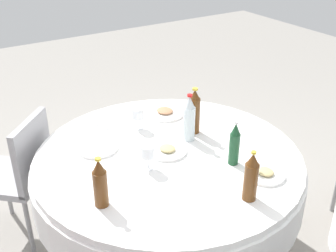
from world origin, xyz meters
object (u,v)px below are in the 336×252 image
at_px(bottle_dark_green_front, 235,144).
at_px(wine_glass_far, 138,114).
at_px(plate_mid, 97,148).
at_px(bottle_clear_north, 189,119).
at_px(bottle_brown_inner, 251,177).
at_px(wine_glass_inner, 148,152).
at_px(dining_table, 168,175).
at_px(plate_rear, 165,113).
at_px(plate_right, 168,151).
at_px(bottle_brown_far, 100,184).
at_px(chair_east, 21,170).
at_px(plate_left, 265,174).
at_px(bottle_brown_south, 194,112).

distance_m(bottle_dark_green_front, wine_glass_far, 0.67).
bearing_deg(plate_mid, bottle_clear_north, 69.92).
distance_m(bottle_brown_inner, wine_glass_inner, 0.55).
bearing_deg(bottle_dark_green_front, dining_table, -136.76).
xyz_separation_m(bottle_brown_inner, plate_rear, (-0.98, 0.14, -0.11)).
relative_size(bottle_dark_green_front, plate_mid, 1.07).
relative_size(dining_table, plate_mid, 6.41).
distance_m(plate_right, plate_rear, 0.49).
distance_m(bottle_dark_green_front, plate_rear, 0.71).
xyz_separation_m(bottle_brown_far, plate_right, (-0.23, 0.51, -0.11)).
bearing_deg(chair_east, plate_mid, -92.08).
xyz_separation_m(wine_glass_far, plate_mid, (0.10, -0.32, -0.09)).
bearing_deg(plate_right, bottle_dark_green_front, 40.64).
bearing_deg(plate_mid, bottle_dark_green_front, 46.85).
relative_size(bottle_clear_north, plate_left, 1.43).
bearing_deg(dining_table, wine_glass_inner, -68.48).
bearing_deg(bottle_brown_far, bottle_brown_south, 114.38).
bearing_deg(bottle_dark_green_front, wine_glass_far, -158.65).
bearing_deg(plate_rear, bottle_brown_south, 4.01).
relative_size(bottle_clear_north, chair_east, 0.33).
height_order(plate_right, chair_east, chair_east).
bearing_deg(bottle_brown_south, chair_east, -117.37).
height_order(bottle_brown_south, plate_mid, bottle_brown_south).
xyz_separation_m(dining_table, bottle_dark_green_front, (0.27, 0.25, 0.26)).
height_order(bottle_clear_north, plate_rear, bottle_clear_north).
relative_size(bottle_dark_green_front, bottle_brown_far, 0.99).
xyz_separation_m(bottle_brown_south, wine_glass_inner, (0.20, -0.44, -0.04)).
relative_size(dining_table, bottle_clear_north, 5.25).
bearing_deg(bottle_brown_far, plate_right, 114.55).
xyz_separation_m(bottle_brown_far, chair_east, (-0.84, -0.19, -0.34)).
height_order(dining_table, wine_glass_inner, wine_glass_inner).
bearing_deg(bottle_brown_south, bottle_brown_inner, -13.11).
bearing_deg(bottle_brown_far, bottle_dark_green_front, 86.09).
xyz_separation_m(bottle_brown_inner, wine_glass_inner, (-0.48, -0.28, -0.02)).
distance_m(bottle_dark_green_front, plate_mid, 0.78).
distance_m(bottle_brown_south, bottle_brown_inner, 0.70).
xyz_separation_m(bottle_dark_green_front, bottle_brown_inner, (0.28, -0.14, 0.00)).
relative_size(bottle_dark_green_front, wine_glass_inner, 1.86).
distance_m(bottle_clear_north, bottle_brown_south, 0.10).
relative_size(plate_right, plate_rear, 0.84).
relative_size(bottle_brown_inner, plate_right, 1.22).
distance_m(bottle_dark_green_front, bottle_brown_south, 0.40).
relative_size(bottle_dark_green_front, plate_rear, 0.99).
distance_m(wine_glass_far, chair_east, 0.81).
xyz_separation_m(plate_right, plate_left, (0.46, 0.30, 0.00)).
relative_size(bottle_brown_far, plate_left, 1.26).
relative_size(dining_table, wine_glass_inner, 11.18).
bearing_deg(chair_east, dining_table, -90.00).
relative_size(dining_table, bottle_brown_south, 5.24).
distance_m(dining_table, bottle_brown_far, 0.60).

